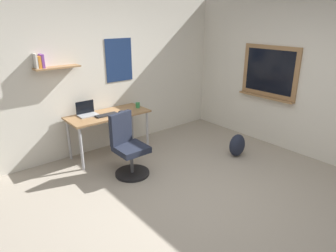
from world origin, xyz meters
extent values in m
plane|color=#9E9384|center=(0.00, 0.00, 0.00)|extent=(5.20, 5.20, 0.00)
cube|color=silver|center=(0.00, 2.45, 1.30)|extent=(5.00, 0.10, 2.60)
cube|color=#997047|center=(-0.84, 2.30, 1.55)|extent=(0.68, 0.20, 0.02)
cube|color=navy|center=(0.29, 2.39, 1.55)|extent=(0.52, 0.01, 0.74)
cube|color=silver|center=(-1.14, 2.33, 1.67)|extent=(0.03, 0.14, 0.21)
cube|color=orange|center=(-1.09, 2.33, 1.65)|extent=(0.04, 0.14, 0.18)
cube|color=#7A3D99|center=(-1.05, 2.33, 1.66)|extent=(0.04, 0.14, 0.20)
cube|color=silver|center=(2.45, 0.00, 1.30)|extent=(0.10, 5.00, 2.60)
cube|color=#997047|center=(2.38, 0.72, 1.35)|extent=(0.04, 1.10, 0.90)
cube|color=black|center=(2.37, 0.72, 1.35)|extent=(0.01, 0.94, 0.76)
cube|color=#997047|center=(2.34, 0.72, 0.89)|extent=(0.12, 1.10, 0.03)
cube|color=#997047|center=(-0.17, 2.07, 0.72)|extent=(1.37, 0.61, 0.03)
cylinder|color=#B7B7BC|center=(-0.79, 1.82, 0.35)|extent=(0.04, 0.04, 0.71)
cylinder|color=#B7B7BC|center=(0.45, 1.82, 0.35)|extent=(0.04, 0.04, 0.71)
cylinder|color=#B7B7BC|center=(-0.79, 2.31, 0.35)|extent=(0.04, 0.04, 0.71)
cylinder|color=#B7B7BC|center=(0.45, 2.31, 0.35)|extent=(0.04, 0.04, 0.71)
cylinder|color=black|center=(-0.28, 1.20, 0.02)|extent=(0.52, 0.52, 0.04)
cylinder|color=#4C4C51|center=(-0.28, 1.20, 0.21)|extent=(0.05, 0.05, 0.34)
cube|color=#1E2333|center=(-0.28, 1.20, 0.42)|extent=(0.44, 0.44, 0.09)
cube|color=#1E2333|center=(-0.33, 1.39, 0.71)|extent=(0.41, 0.16, 0.48)
cube|color=#ADAFB5|center=(-0.48, 2.17, 0.75)|extent=(0.31, 0.21, 0.02)
cube|color=black|center=(-0.48, 2.27, 0.86)|extent=(0.31, 0.01, 0.21)
cube|color=black|center=(-0.24, 1.99, 0.75)|extent=(0.37, 0.13, 0.02)
ellipsoid|color=#262628|center=(0.04, 1.99, 0.76)|extent=(0.10, 0.06, 0.03)
cylinder|color=#338C4C|center=(0.41, 2.04, 0.78)|extent=(0.08, 0.08, 0.09)
ellipsoid|color=#1E2333|center=(1.47, 0.61, 0.20)|extent=(0.32, 0.22, 0.39)
camera|label=1|loc=(-2.46, -2.31, 2.29)|focal=32.35mm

